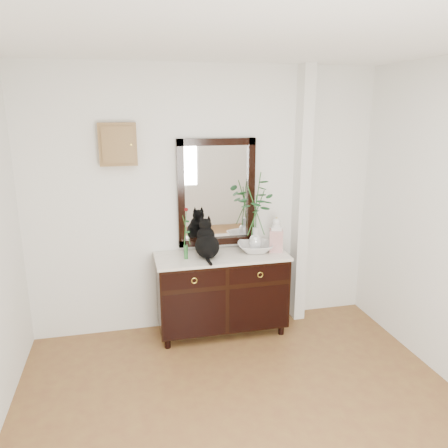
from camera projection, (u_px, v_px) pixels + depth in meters
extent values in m
cube|color=white|center=(207.00, 202.00, 4.46)|extent=(3.60, 0.04, 2.70)
cube|color=white|center=(301.00, 199.00, 4.61)|extent=(0.12, 0.20, 2.70)
cube|color=black|center=(222.00, 291.00, 4.48)|extent=(1.30, 0.50, 0.82)
cube|color=white|center=(222.00, 257.00, 4.38)|extent=(1.33, 0.52, 0.03)
cube|color=black|center=(217.00, 193.00, 4.45)|extent=(0.80, 0.06, 1.10)
cube|color=white|center=(216.00, 193.00, 4.46)|extent=(0.66, 0.01, 0.96)
cube|color=brown|center=(118.00, 144.00, 4.08)|extent=(0.35, 0.10, 0.40)
imported|color=silver|center=(255.00, 247.00, 4.48)|extent=(0.42, 0.42, 0.09)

